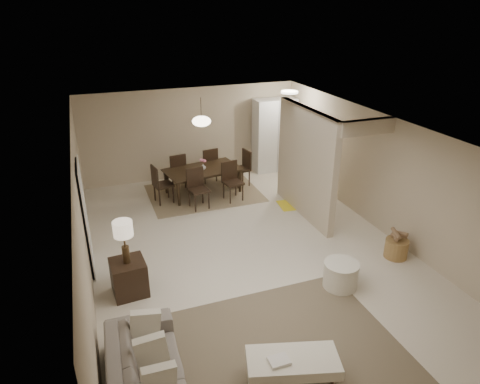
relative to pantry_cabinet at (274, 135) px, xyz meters
name	(u,v)px	position (x,y,z in m)	size (l,w,h in m)	color
floor	(251,253)	(-2.35, -4.15, -1.05)	(9.00, 9.00, 0.00)	beige
ceiling	(253,131)	(-2.35, -4.15, 1.45)	(9.00, 9.00, 0.00)	white
back_wall	(192,133)	(-2.35, 0.35, 0.20)	(6.00, 6.00, 0.00)	#C0AC91
left_wall	(83,222)	(-5.35, -4.15, 0.20)	(9.00, 9.00, 0.00)	#C0AC91
right_wall	(385,176)	(0.65, -4.15, 0.20)	(9.00, 9.00, 0.00)	#C0AC91
partition	(305,163)	(-0.55, -2.90, 0.20)	(0.15, 2.50, 2.50)	#C0AC91
doorway	(85,219)	(-5.32, -3.55, -0.03)	(0.04, 0.90, 2.04)	black
pantry_cabinet	(274,135)	(0.00, 0.00, 0.00)	(1.20, 0.55, 2.10)	silver
flush_light	(290,92)	(-0.05, -0.95, 1.41)	(0.44, 0.44, 0.05)	white
living_rug	(295,361)	(-2.81, -6.96, -1.04)	(3.20, 3.20, 0.01)	brown
sofa	(148,384)	(-4.80, -6.96, -0.70)	(0.92, 2.37, 0.69)	slate
ottoman_bench	(293,363)	(-3.01, -7.26, -0.71)	(1.29, 0.85, 0.42)	beige
side_table	(129,277)	(-4.75, -4.59, -0.74)	(0.56, 0.56, 0.62)	black
table_lamp	(123,232)	(-4.75, -4.59, 0.13)	(0.32, 0.32, 0.76)	#47341E
round_pouf	(341,275)	(-1.29, -5.69, -0.81)	(0.61, 0.61, 0.47)	beige
wicker_basket	(396,248)	(0.26, -5.23, -0.86)	(0.44, 0.44, 0.38)	olive
dining_rug	(204,193)	(-2.42, -1.00, -1.04)	(2.80, 2.10, 0.01)	#7E6B4E
dining_table	(204,181)	(-2.42, -1.00, -0.72)	(1.89, 1.06, 0.67)	black
dining_chairs	(204,176)	(-2.42, -1.00, -0.56)	(2.65, 2.09, 0.98)	black
vase	(203,167)	(-2.42, -1.00, -0.31)	(0.14, 0.14, 0.15)	silver
yellow_mat	(299,204)	(-0.41, -2.45, -1.04)	(0.99, 0.61, 0.01)	yellow
pendant_light	(201,121)	(-2.42, -1.00, 0.87)	(0.46, 0.46, 0.71)	#47341E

